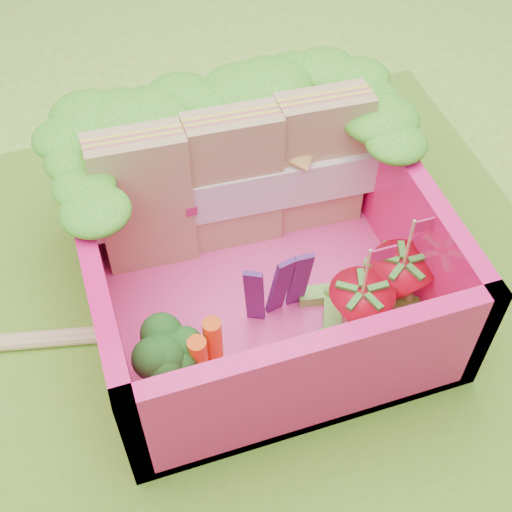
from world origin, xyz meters
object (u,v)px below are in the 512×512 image
(sandwich_stack, at_px, (235,181))
(chopsticks, at_px, (33,340))
(broccoli, at_px, (168,352))
(bento_box, at_px, (258,251))
(strawberry_right, at_px, (399,283))
(strawberry_left, at_px, (359,311))

(sandwich_stack, relative_size, chopsticks, 0.48)
(broccoli, bearing_deg, chopsticks, 143.61)
(bento_box, xyz_separation_m, strawberry_right, (0.50, -0.25, -0.09))
(bento_box, bearing_deg, strawberry_right, -26.32)
(bento_box, height_order, sandwich_stack, sandwich_stack)
(strawberry_left, relative_size, strawberry_right, 1.00)
(broccoli, bearing_deg, strawberry_left, -0.97)
(bento_box, xyz_separation_m, broccoli, (-0.43, -0.31, -0.04))
(strawberry_right, bearing_deg, chopsticks, 168.37)
(bento_box, height_order, strawberry_right, bento_box)
(bento_box, distance_m, strawberry_left, 0.45)
(bento_box, xyz_separation_m, strawberry_left, (0.30, -0.32, -0.09))
(chopsticks, bearing_deg, strawberry_right, -11.63)
(broccoli, distance_m, strawberry_right, 0.94)
(sandwich_stack, distance_m, chopsticks, 1.02)
(broccoli, bearing_deg, strawberry_right, 3.87)
(bento_box, xyz_separation_m, sandwich_stack, (0.00, 0.31, 0.09))
(strawberry_left, height_order, strawberry_right, strawberry_right)
(broccoli, xyz_separation_m, strawberry_right, (0.93, 0.06, -0.05))
(sandwich_stack, bearing_deg, strawberry_left, -65.04)
(bento_box, height_order, chopsticks, bento_box)
(sandwich_stack, bearing_deg, broccoli, -125.40)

